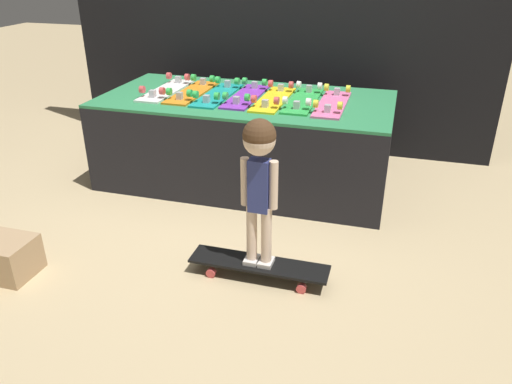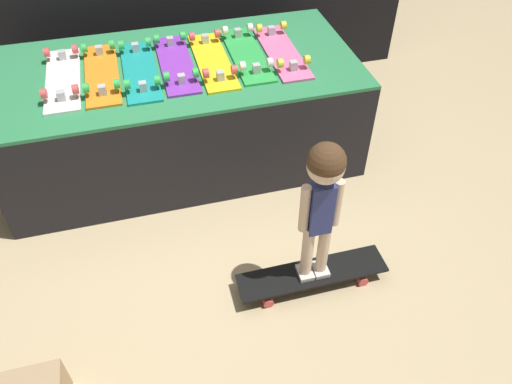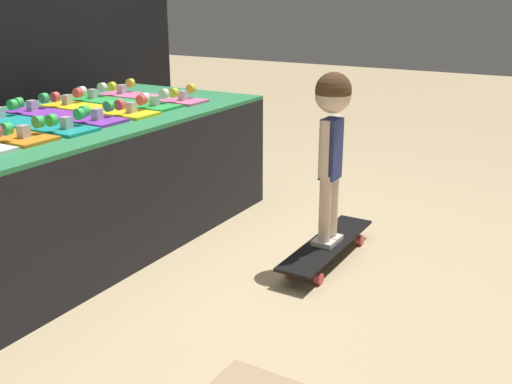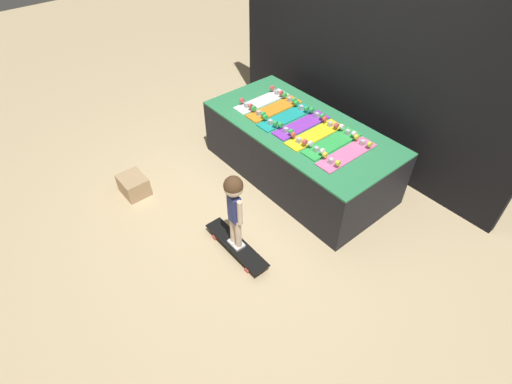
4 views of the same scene
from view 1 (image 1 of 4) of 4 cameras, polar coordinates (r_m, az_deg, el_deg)
The scene contains 13 objects.
ground_plane at distance 3.43m, azimuth -3.96°, elevation -2.41°, with size 16.00×16.00×0.00m, color tan.
back_wall at distance 4.42m, azimuth 2.33°, elevation 20.83°, with size 3.73×0.10×2.46m.
display_rack at distance 3.80m, azimuth -1.11°, elevation 5.98°, with size 2.11×1.04×0.65m.
skateboard_white_on_rack at distance 3.93m, azimuth -10.22°, elevation 11.49°, with size 0.19×0.68×0.09m.
skateboard_orange_on_rack at distance 3.84m, azimuth -7.32°, elevation 11.37°, with size 0.19×0.68×0.09m.
skateboard_teal_on_rack at distance 3.74m, azimuth -4.41°, elevation 11.12°, with size 0.19×0.68×0.09m.
skateboard_purple_on_rack at distance 3.70m, azimuth -1.15°, elevation 11.01°, with size 0.19×0.68×0.09m.
skateboard_yellow_on_rack at distance 3.62m, azimuth 1.99°, elevation 10.68°, with size 0.19×0.68×0.09m.
skateboard_green_on_rack at distance 3.60m, azimuth 5.41°, elevation 10.49°, with size 0.19×0.68×0.09m.
skateboard_pink_on_rack at distance 3.55m, azimuth 8.73°, elevation 10.06°, with size 0.19×0.68×0.09m.
skateboard_on_floor at distance 2.75m, azimuth 0.34°, elevation -8.39°, with size 0.77×0.18×0.09m.
child at distance 2.47m, azimuth 0.37°, elevation 2.94°, with size 0.20×0.16×0.81m.
storage_box at distance 3.09m, azimuth -26.70°, elevation -6.65°, with size 0.31×0.25×0.21m.
Camera 1 is at (1.07, -2.82, 1.63)m, focal length 35.00 mm.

